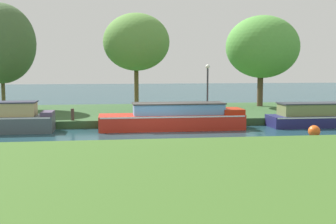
{
  "coord_description": "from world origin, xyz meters",
  "views": [
    {
      "loc": [
        -2.05,
        -20.75,
        3.25
      ],
      "look_at": [
        0.9,
        1.2,
        0.9
      ],
      "focal_mm": 46.2,
      "sensor_mm": 36.0,
      "label": 1
    }
  ],
  "objects": [
    {
      "name": "red_barge",
      "position": [
        1.26,
        1.2,
        0.59
      ],
      "size": [
        7.43,
        1.86,
        1.38
      ],
      "color": "red",
      "rests_on": "ground_plane"
    },
    {
      "name": "channel_buoy",
      "position": [
        7.23,
        -2.18,
        0.28
      ],
      "size": [
        0.55,
        0.55,
        0.55
      ],
      "primitive_type": "sphere",
      "color": "#E55919",
      "rests_on": "ground_plane"
    },
    {
      "name": "willow_tree_centre",
      "position": [
        -0.3,
        7.8,
        4.81
      ],
      "size": [
        4.34,
        4.28,
        6.3
      ],
      "color": "brown",
      "rests_on": "riverbank_far"
    },
    {
      "name": "riverbank_far",
      "position": [
        0.0,
        7.0,
        0.2
      ],
      "size": [
        72.0,
        10.0,
        0.4
      ],
      "primitive_type": "cube",
      "color": "#31532C",
      "rests_on": "ground_plane"
    },
    {
      "name": "ground_plane",
      "position": [
        0.0,
        0.0,
        0.0
      ],
      "size": [
        120.0,
        120.0,
        0.0
      ],
      "primitive_type": "plane",
      "color": "#1D3F48"
    },
    {
      "name": "lamp_post",
      "position": [
        3.44,
        3.25,
        2.26
      ],
      "size": [
        0.24,
        0.24,
        2.96
      ],
      "color": "#333338",
      "rests_on": "riverbank_far"
    },
    {
      "name": "riverbank_near",
      "position": [
        0.0,
        -9.0,
        0.2
      ],
      "size": [
        72.0,
        10.0,
        0.4
      ],
      "primitive_type": "cube",
      "color": "#395D22",
      "rests_on": "ground_plane"
    },
    {
      "name": "navy_cruiser",
      "position": [
        9.34,
        1.2,
        0.54
      ],
      "size": [
        6.02,
        1.73,
        1.29
      ],
      "color": "navy",
      "rests_on": "ground_plane"
    },
    {
      "name": "willow_tree_right",
      "position": [
        8.6,
        8.69,
        4.59
      ],
      "size": [
        5.2,
        4.6,
        6.39
      ],
      "color": "#4F3928",
      "rests_on": "riverbank_far"
    },
    {
      "name": "willow_tree_left",
      "position": [
        -8.98,
        8.43,
        4.7
      ],
      "size": [
        4.42,
        4.74,
        6.87
      ],
      "color": "brown",
      "rests_on": "riverbank_far"
    },
    {
      "name": "mooring_post_far",
      "position": [
        0.78,
        2.4,
        0.85
      ],
      "size": [
        0.19,
        0.19,
        0.89
      ],
      "primitive_type": "cylinder",
      "color": "brown",
      "rests_on": "riverbank_far"
    },
    {
      "name": "mooring_post_near",
      "position": [
        -4.04,
        2.4,
        0.71
      ],
      "size": [
        0.17,
        0.17,
        0.62
      ],
      "primitive_type": "cylinder",
      "color": "#47372F",
      "rests_on": "riverbank_far"
    }
  ]
}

